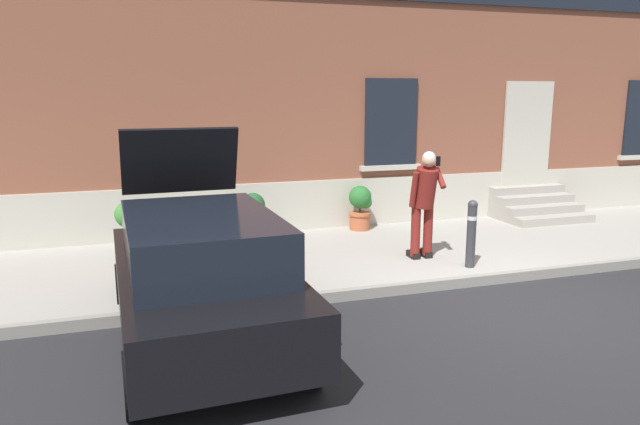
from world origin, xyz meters
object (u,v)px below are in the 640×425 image
Objects in this scene: person_on_phone at (425,198)px; planter_terracotta at (360,206)px; bollard_near_person at (471,231)px; hatchback_car_black at (201,274)px; planter_charcoal at (129,225)px; planter_olive at (254,215)px.

planter_terracotta is (-0.18, 2.25, -0.54)m from person_on_phone.
person_on_phone is (-0.48, 0.63, 0.43)m from bollard_near_person.
hatchback_car_black reaches higher than planter_terracotta.
planter_terracotta is at bearing 4.81° from planter_charcoal.
planter_terracotta is (3.52, 4.07, -0.19)m from hatchback_car_black.
person_on_phone reaches higher than planter_charcoal.
bollard_near_person is 1.22× the size of planter_olive.
person_on_phone reaches higher than bollard_near_person.
planter_charcoal is (-4.94, 2.51, -0.11)m from bollard_near_person.
bollard_near_person is (4.19, 1.19, -0.09)m from hatchback_car_black.
bollard_near_person is 1.22× the size of planter_terracotta.
hatchback_car_black reaches higher than bollard_near_person.
planter_charcoal is 1.00× the size of planter_terracotta.
person_on_phone is 3.16m from planter_olive.
bollard_near_person is 1.22× the size of planter_charcoal.
planter_charcoal is 2.15m from planter_olive.
hatchback_car_black is 5.38m from planter_terracotta.
bollard_near_person is at bearing -77.02° from planter_terracotta.
person_on_phone reaches higher than planter_olive.
person_on_phone reaches higher than planter_terracotta.
hatchback_car_black is at bearing -164.08° from bollard_near_person.
planter_olive is at bearing 136.06° from bollard_near_person.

